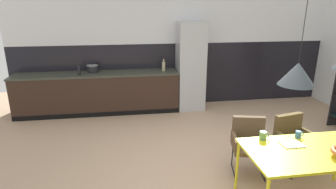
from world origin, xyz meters
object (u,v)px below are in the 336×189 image
Objects in this scene: refrigerator_column at (190,66)px; pendant_lamp_over_table_near at (297,74)px; mug_dark_espresso at (263,135)px; cooking_pot at (93,69)px; bottle_wine_green at (79,70)px; armchair_far_side at (249,139)px; mug_glass_clear at (298,134)px; dining_table at (311,154)px; open_book at (292,144)px; armchair_head_of_table at (293,136)px; bottle_spice_small at (164,66)px.

pendant_lamp_over_table_near reaches higher than refrigerator_column.
mug_dark_espresso is 0.54× the size of cooking_pot.
bottle_wine_green is 0.20× the size of pendant_lamp_over_table_near.
mug_glass_clear is at bearing 142.83° from armchair_far_side.
mug_glass_clear reaches higher than dining_table.
open_book is 2.21× the size of mug_glass_clear.
mug_glass_clear is at bearing 49.82° from armchair_head_of_table.
bottle_spice_small reaches higher than mug_dark_espresso.
armchair_head_of_table is 3.21m from bottle_spice_small.
open_book is at bearing -82.09° from refrigerator_column.
bottle_wine_green is 4.43m from pendant_lamp_over_table_near.
open_book is 4.39m from bottle_wine_green.
dining_table is 0.23m from open_book.
cooking_pot is at bearing 40.15° from bottle_wine_green.
cooking_pot is (-2.43, 2.84, 0.48)m from armchair_far_side.
dining_table is 1.10× the size of pendant_lamp_over_table_near.
refrigerator_column is at bearing -83.69° from armchair_head_of_table.
armchair_head_of_table is 3.20× the size of open_book.
mug_glass_clear is 0.46× the size of cooking_pot.
bottle_wine_green is 1.83m from bottle_spice_small.
refrigerator_column is at bearing 93.48° from mug_dark_espresso.
dining_table is 6.15× the size of cooking_pot.
mug_glass_clear is 4.39m from bottle_wine_green.
armchair_head_of_table is at bearing -71.70° from refrigerator_column.
armchair_far_side is 2.85× the size of bottle_wine_green.
armchair_far_side is 0.70m from mug_glass_clear.
cooking_pot reaches higher than armchair_head_of_table.
bottle_spice_small is at bearing 107.62° from open_book.
armchair_head_of_table is at bearing 70.26° from dining_table.
mug_glass_clear is at bearing -68.69° from bottle_spice_small.
mug_glass_clear is at bearing -2.65° from mug_dark_espresso.
mug_glass_clear is at bearing -49.49° from cooking_pot.
armchair_head_of_table is 1.01× the size of armchair_far_side.
cooking_pot reaches higher than mug_glass_clear.
cooking_pot reaches higher than armchair_far_side.
bottle_wine_green is at bearing -139.85° from cooking_pot.
armchair_far_side is 2.94m from bottle_spice_small.
mug_glass_clear is 0.41× the size of bottle_wine_green.
mug_dark_espresso reaches higher than armchair_head_of_table.
dining_table is 5.42× the size of bottle_wine_green.
dining_table is 5.86× the size of bottle_spice_small.
open_book is 4.39m from cooking_pot.
bottle_spice_small is at bearing -73.24° from armchair_head_of_table.
refrigerator_column is 7.67× the size of bottle_spice_small.
cooking_pot reaches higher than open_book.
armchair_far_side is at bearing -72.78° from bottle_spice_small.
mug_dark_espresso reaches higher than dining_table.
cooking_pot is at bearing 127.29° from open_book.
mug_glass_clear is at bearing 41.66° from pendant_lamp_over_table_near.
armchair_head_of_table is at bearing 32.42° from mug_dark_espresso.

